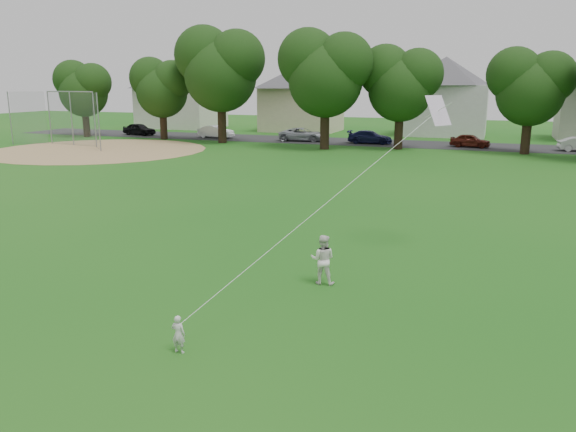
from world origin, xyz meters
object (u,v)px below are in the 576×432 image
(toddler, at_px, (178,334))
(baseball_backstop, at_px, (67,119))
(kite, at_px, (336,195))
(older_boy, at_px, (323,259))

(toddler, xyz_separation_m, baseball_backstop, (-29.99, 31.28, 1.96))
(toddler, xyz_separation_m, kite, (2.08, 4.79, 2.23))
(toddler, xyz_separation_m, older_boy, (1.65, 5.08, 0.30))
(kite, relative_size, baseball_backstop, 1.04)
(toddler, relative_size, older_boy, 0.59)
(older_boy, xyz_separation_m, kite, (0.43, -0.29, 1.94))
(baseball_backstop, bearing_deg, older_boy, -39.63)
(baseball_backstop, bearing_deg, toddler, -46.20)
(toddler, height_order, baseball_backstop, baseball_backstop)
(toddler, height_order, older_boy, older_boy)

